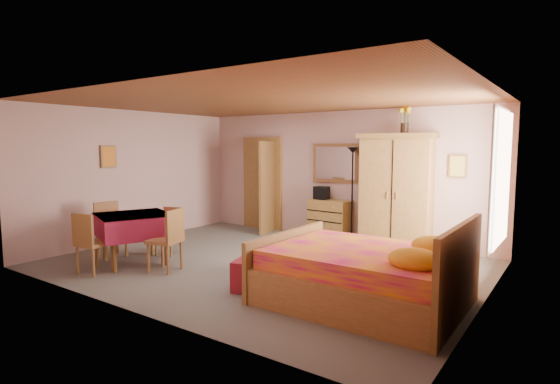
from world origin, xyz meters
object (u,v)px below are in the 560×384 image
Objects in this scene: wall_mirror at (335,163)px; stereo at (322,193)px; chair_north at (168,231)px; chair_east at (165,240)px; chair_south at (94,243)px; chair_west at (112,230)px; bed at (363,259)px; floor_lamp at (352,195)px; bench at (262,268)px; wardrobe at (397,192)px; sunflower_vase at (405,119)px; dining_table at (135,239)px; chest_of_drawers at (330,220)px.

wall_mirror is 0.67m from stereo.
chair_east reaches higher than chair_north.
chair_east reaches higher than chair_south.
bed is at bearing 106.09° from chair_west.
floor_lamp is at bearing 5.74° from stereo.
chair_north is at bearing -119.36° from stereo.
bench is at bearing -87.90° from floor_lamp.
chair_south is at bearing 73.40° from chair_north.
chair_west is at bearing -129.61° from floor_lamp.
sunflower_vase is at bearing 19.55° from wardrobe.
dining_table is 1.16× the size of chair_west.
chair_north reaches higher than bench.
stereo is 0.12× the size of bed.
bench is (0.57, -3.03, -0.20)m from chest_of_drawers.
floor_lamp is at bearing 57.77° from dining_table.
bench is 1.29× the size of chair_west.
chair_east reaches higher than chair_west.
floor_lamp is 2.29× the size of chair_north.
chest_of_drawers is at bearing -138.26° from chair_north.
chair_north is (0.01, 1.39, -0.05)m from chair_south.
bed is 3.82m from dining_table.
floor_lamp is 0.88× the size of wardrobe.
chair_east is at bearing -112.32° from floor_lamp.
floor_lamp is 3.17m from bench.
wardrobe is 4.16m from chair_east.
chair_west is at bearing 74.10° from chair_east.
wardrobe reaches higher than stereo.
wall_mirror is 0.44× the size of bed.
wardrobe reaches higher than floor_lamp.
sunflower_vase reaches higher than chair_west.
chair_west is (-3.80, -3.31, -0.59)m from wardrobe.
chest_of_drawers is 0.57m from stereo.
stereo is 4.42m from chair_south.
chair_west reaches higher than dining_table.
floor_lamp is at bearing 151.00° from chair_west.
floor_lamp is at bearing -144.11° from chair_north.
bed is at bearing -94.97° from chair_east.
chair_north is (-1.72, -2.73, 0.00)m from chest_of_drawers.
floor_lamp is 0.81× the size of bed.
floor_lamp is 1.78m from sunflower_vase.
wall_mirror reaches higher than chair_north.
dining_table is at bearing -122.23° from floor_lamp.
chair_south is (-1.74, -4.34, -1.09)m from wall_mirror.
floor_lamp is 3.81m from chair_east.
dining_table is (-1.73, -3.42, -0.00)m from chest_of_drawers.
sunflower_vase is 3.50m from bed.
bed is at bearing -79.41° from sunflower_vase.
chair_north is at bearing -144.20° from wardrobe.
wardrobe is at bearing -14.34° from wall_mirror.
wall_mirror is at bearing 163.90° from wardrobe.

